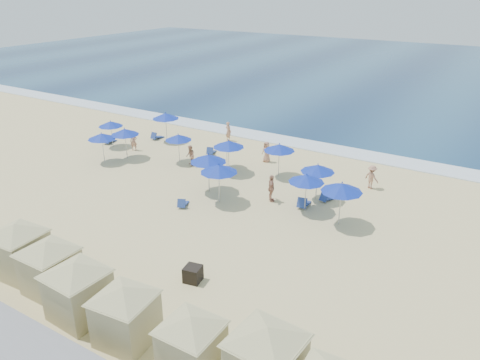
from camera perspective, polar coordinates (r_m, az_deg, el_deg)
name	(u,v)px	position (r m, az deg, el deg)	size (l,w,h in m)	color
ground	(186,212)	(28.76, -6.54, -3.92)	(160.00, 160.00, 0.00)	beige
ocean	(407,73)	(77.74, 19.73, 12.20)	(160.00, 80.00, 0.06)	#0E2B4F
surf_line	(296,143)	(41.04, 6.85, 4.54)	(160.00, 2.50, 0.08)	white
trash_bin	(193,274)	(22.39, -5.76, -11.32)	(0.76, 0.76, 0.76)	black
cabana_0	(18,242)	(24.51, -25.48, -6.89)	(4.64, 4.64, 2.92)	tan
cabana_1	(49,260)	(22.64, -22.27, -9.03)	(4.48, 4.48, 2.81)	tan
cabana_2	(77,283)	(20.62, -19.26, -11.76)	(4.59, 4.59, 2.88)	tan
cabana_3	(125,307)	(18.94, -13.87, -14.80)	(4.36, 4.36, 2.75)	tan
cabana_4	(191,336)	(17.40, -5.97, -18.44)	(4.16, 4.16, 2.61)	tan
cabana_5	(267,351)	(16.52, 3.26, -20.12)	(4.72, 4.72, 2.96)	tan
umbrella_0	(111,124)	(40.75, -15.50, 6.62)	(2.04, 2.04, 2.32)	#A5A8AD
umbrella_1	(102,136)	(37.28, -16.51, 5.15)	(2.13, 2.13, 2.42)	#A5A8AD
umbrella_2	(166,116)	(41.21, -9.07, 7.73)	(2.30, 2.30, 2.61)	#A5A8AD
umbrella_3	(125,132)	(37.62, -13.88, 5.73)	(2.22, 2.22, 2.52)	#A5A8AD
umbrella_4	(178,137)	(36.06, -7.53, 5.19)	(2.05, 2.05, 2.33)	#A5A8AD
umbrella_5	(208,158)	(30.53, -3.89, 2.67)	(2.39, 2.39, 2.72)	#A5A8AD
umbrella_6	(219,168)	(28.93, -2.60, 1.42)	(2.34, 2.34, 2.67)	#A5A8AD
umbrella_7	(229,144)	(33.61, -1.40, 4.42)	(2.26, 2.26, 2.57)	#A5A8AD
umbrella_8	(307,178)	(28.14, 8.11, 0.19)	(2.18, 2.18, 2.48)	#A5A8AD
umbrella_9	(279,147)	(33.11, 4.82, 3.97)	(2.22, 2.22, 2.52)	#A5A8AD
umbrella_10	(318,168)	(29.80, 9.46, 1.42)	(2.17, 2.17, 2.47)	#A5A8AD
umbrella_11	(342,187)	(26.78, 12.30, -0.89)	(2.38, 2.38, 2.71)	#A5A8AD
umbrella_12	(227,145)	(34.65, -1.63, 4.27)	(1.83, 1.83, 2.09)	#A5A8AD
beach_chair_0	(109,140)	(42.22, -15.72, 4.67)	(0.87, 1.44, 0.74)	navy
beach_chair_1	(156,136)	(42.44, -10.16, 5.25)	(0.60, 1.28, 0.70)	navy
beach_chair_2	(211,151)	(38.16, -3.56, 3.52)	(0.90, 1.33, 0.67)	navy
beach_chair_3	(183,203)	(29.41, -7.00, -2.83)	(0.93, 1.25, 0.63)	navy
beach_chair_4	(303,203)	(29.40, 7.74, -2.79)	(0.80, 1.43, 0.75)	navy
beach_chair_5	(326,198)	(30.41, 10.45, -2.16)	(0.74, 1.21, 0.62)	navy
beachgoer_0	(134,141)	(39.75, -12.84, 4.62)	(0.57, 0.37, 1.56)	tan
beachgoer_1	(190,156)	(35.63, -6.08, 2.96)	(0.78, 0.61, 1.60)	tan
beachgoer_2	(271,188)	(29.67, 3.84, -1.01)	(1.05, 0.44, 1.80)	tan
beachgoer_3	(372,177)	(32.72, 15.75, 0.35)	(1.07, 0.61, 1.65)	tan
beachgoer_4	(266,152)	(36.28, 3.24, 3.45)	(0.80, 0.52, 1.63)	tan
beachgoer_5	(228,131)	(41.18, -1.43, 5.96)	(0.63, 0.41, 1.72)	tan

